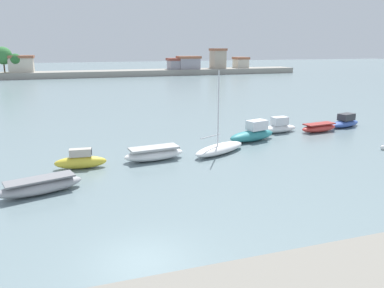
{
  "coord_description": "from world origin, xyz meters",
  "views": [
    {
      "loc": [
        -2.31,
        -13.89,
        8.69
      ],
      "look_at": [
        6.97,
        14.5,
        0.86
      ],
      "focal_mm": 35.23,
      "sensor_mm": 36.0,
      "label": 1
    }
  ],
  "objects_px": {
    "moored_boat_3": "(154,154)",
    "moored_boat_4": "(220,148)",
    "moored_boat_1": "(41,186)",
    "moored_boat_6": "(278,127)",
    "moored_boat_5": "(253,134)",
    "moored_boat_8": "(345,122)",
    "mooring_buoy_0": "(383,147)",
    "moored_boat_7": "(319,128)",
    "moored_boat_2": "(81,161)"
  },
  "relations": [
    {
      "from": "moored_boat_3",
      "to": "mooring_buoy_0",
      "type": "height_order",
      "value": "moored_boat_3"
    },
    {
      "from": "moored_boat_4",
      "to": "moored_boat_7",
      "type": "distance_m",
      "value": 13.6
    },
    {
      "from": "moored_boat_6",
      "to": "mooring_buoy_0",
      "type": "xyz_separation_m",
      "value": [
        5.1,
        -8.67,
        -0.37
      ]
    },
    {
      "from": "moored_boat_2",
      "to": "moored_boat_3",
      "type": "relative_size",
      "value": 0.77
    },
    {
      "from": "moored_boat_4",
      "to": "moored_boat_1",
      "type": "bearing_deg",
      "value": 171.96
    },
    {
      "from": "moored_boat_8",
      "to": "moored_boat_5",
      "type": "bearing_deg",
      "value": 175.4
    },
    {
      "from": "moored_boat_7",
      "to": "mooring_buoy_0",
      "type": "distance_m",
      "value": 7.69
    },
    {
      "from": "moored_boat_5",
      "to": "moored_boat_8",
      "type": "relative_size",
      "value": 1.16
    },
    {
      "from": "moored_boat_6",
      "to": "moored_boat_1",
      "type": "bearing_deg",
      "value": -161.23
    },
    {
      "from": "moored_boat_1",
      "to": "moored_boat_6",
      "type": "bearing_deg",
      "value": 8.19
    },
    {
      "from": "moored_boat_4",
      "to": "moored_boat_5",
      "type": "height_order",
      "value": "moored_boat_4"
    },
    {
      "from": "moored_boat_1",
      "to": "moored_boat_4",
      "type": "height_order",
      "value": "moored_boat_4"
    },
    {
      "from": "moored_boat_6",
      "to": "mooring_buoy_0",
      "type": "distance_m",
      "value": 10.07
    },
    {
      "from": "moored_boat_1",
      "to": "moored_boat_2",
      "type": "relative_size",
      "value": 1.37
    },
    {
      "from": "moored_boat_6",
      "to": "moored_boat_7",
      "type": "relative_size",
      "value": 1.01
    },
    {
      "from": "moored_boat_7",
      "to": "moored_boat_5",
      "type": "bearing_deg",
      "value": -178.17
    },
    {
      "from": "moored_boat_1",
      "to": "moored_boat_6",
      "type": "height_order",
      "value": "moored_boat_6"
    },
    {
      "from": "moored_boat_1",
      "to": "moored_boat_4",
      "type": "distance_m",
      "value": 14.37
    },
    {
      "from": "moored_boat_4",
      "to": "moored_boat_7",
      "type": "relative_size",
      "value": 1.54
    },
    {
      "from": "mooring_buoy_0",
      "to": "moored_boat_7",
      "type": "bearing_deg",
      "value": 96.82
    },
    {
      "from": "moored_boat_1",
      "to": "moored_boat_7",
      "type": "distance_m",
      "value": 27.97
    },
    {
      "from": "moored_boat_4",
      "to": "moored_boat_8",
      "type": "height_order",
      "value": "moored_boat_4"
    },
    {
      "from": "moored_boat_2",
      "to": "moored_boat_1",
      "type": "bearing_deg",
      "value": -114.78
    },
    {
      "from": "moored_boat_3",
      "to": "moored_boat_7",
      "type": "height_order",
      "value": "moored_boat_3"
    },
    {
      "from": "mooring_buoy_0",
      "to": "moored_boat_6",
      "type": "bearing_deg",
      "value": 120.48
    },
    {
      "from": "moored_boat_4",
      "to": "moored_boat_6",
      "type": "xyz_separation_m",
      "value": [
        8.69,
        5.4,
        0.13
      ]
    },
    {
      "from": "moored_boat_7",
      "to": "moored_boat_8",
      "type": "height_order",
      "value": "moored_boat_8"
    },
    {
      "from": "moored_boat_2",
      "to": "moored_boat_7",
      "type": "xyz_separation_m",
      "value": [
        23.96,
        4.8,
        -0.13
      ]
    },
    {
      "from": "moored_boat_1",
      "to": "moored_boat_3",
      "type": "bearing_deg",
      "value": 13.67
    },
    {
      "from": "moored_boat_5",
      "to": "mooring_buoy_0",
      "type": "height_order",
      "value": "moored_boat_5"
    },
    {
      "from": "moored_boat_7",
      "to": "moored_boat_4",
      "type": "bearing_deg",
      "value": -168.45
    },
    {
      "from": "moored_boat_1",
      "to": "moored_boat_2",
      "type": "distance_m",
      "value": 4.96
    },
    {
      "from": "moored_boat_2",
      "to": "moored_boat_5",
      "type": "distance_m",
      "value": 16.07
    },
    {
      "from": "moored_boat_8",
      "to": "moored_boat_2",
      "type": "bearing_deg",
      "value": 176.12
    },
    {
      "from": "moored_boat_4",
      "to": "mooring_buoy_0",
      "type": "bearing_deg",
      "value": -40.58
    },
    {
      "from": "moored_boat_3",
      "to": "moored_boat_8",
      "type": "relative_size",
      "value": 1.07
    },
    {
      "from": "moored_boat_3",
      "to": "moored_boat_4",
      "type": "distance_m",
      "value": 5.56
    },
    {
      "from": "moored_boat_6",
      "to": "moored_boat_8",
      "type": "relative_size",
      "value": 0.97
    },
    {
      "from": "moored_boat_6",
      "to": "moored_boat_2",
      "type": "bearing_deg",
      "value": -169.25
    },
    {
      "from": "moored_boat_7",
      "to": "mooring_buoy_0",
      "type": "bearing_deg",
      "value": -90.36
    },
    {
      "from": "moored_boat_3",
      "to": "moored_boat_6",
      "type": "relative_size",
      "value": 1.1
    },
    {
      "from": "moored_boat_5",
      "to": "moored_boat_7",
      "type": "distance_m",
      "value": 8.38
    },
    {
      "from": "moored_boat_5",
      "to": "moored_boat_6",
      "type": "distance_m",
      "value": 4.71
    },
    {
      "from": "moored_boat_2",
      "to": "moored_boat_7",
      "type": "bearing_deg",
      "value": 16.67
    },
    {
      "from": "moored_boat_8",
      "to": "moored_boat_1",
      "type": "bearing_deg",
      "value": -177.35
    },
    {
      "from": "moored_boat_7",
      "to": "moored_boat_2",
      "type": "bearing_deg",
      "value": -175.85
    },
    {
      "from": "moored_boat_3",
      "to": "moored_boat_5",
      "type": "xyz_separation_m",
      "value": [
        10.17,
        3.16,
        0.19
      ]
    },
    {
      "from": "moored_boat_4",
      "to": "moored_boat_8",
      "type": "bearing_deg",
      "value": -9.3
    },
    {
      "from": "moored_boat_2",
      "to": "moored_boat_5",
      "type": "relative_size",
      "value": 0.71
    },
    {
      "from": "mooring_buoy_0",
      "to": "moored_boat_8",
      "type": "bearing_deg",
      "value": 69.31
    }
  ]
}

